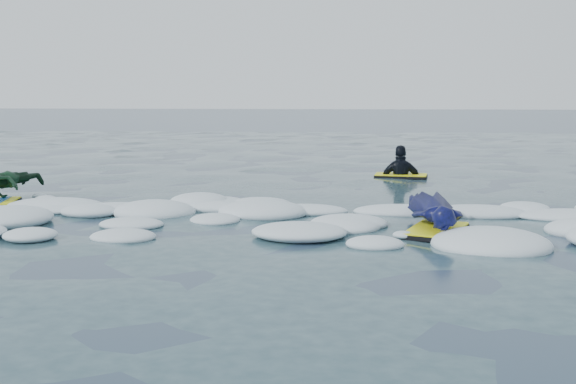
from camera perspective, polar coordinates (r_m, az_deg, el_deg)
The scene contains 5 objects.
ground at distance 8.48m, azimuth -7.69°, elevation -3.31°, with size 120.00×120.00×0.00m, color #1D2F45.
foam_band at distance 9.47m, azimuth -6.32°, elevation -2.10°, with size 12.00×3.10×0.30m, color white, non-canonical shape.
prone_woman_unit at distance 8.74m, azimuth 11.52°, elevation -1.67°, with size 0.90×1.65×0.41m.
prone_child_unit at distance 11.51m, azimuth -21.40°, elevation 0.38°, with size 0.99×1.32×0.47m.
waiting_rider_unit at distance 14.00m, azimuth 8.90°, elevation 0.69°, with size 1.05×0.68×1.48m.
Camera 1 is at (1.84, -8.11, 1.65)m, focal length 45.00 mm.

